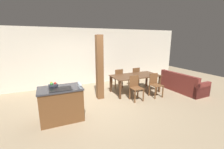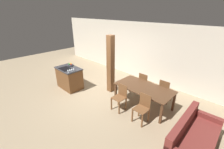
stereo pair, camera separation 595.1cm
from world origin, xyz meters
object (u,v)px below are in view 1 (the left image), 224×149
(wine_glass_end, at_px, (79,82))
(dining_chair_near_right, at_px, (155,84))
(timber_post, at_px, (100,68))
(couch, at_px, (182,85))
(dining_table, at_px, (135,77))
(wine_glass_middle, at_px, (80,83))
(wine_glass_far, at_px, (79,83))
(fruit_bowl, at_px, (53,85))
(kitchen_island, at_px, (61,104))
(dining_chair_near_left, at_px, (136,87))
(dining_chair_far_left, at_px, (118,78))
(wine_glass_near, at_px, (81,84))
(dining_chair_far_right, at_px, (135,76))

(wine_glass_end, bearing_deg, dining_chair_near_right, 7.67)
(dining_chair_near_right, height_order, timber_post, timber_post)
(couch, bearing_deg, dining_table, 67.67)
(couch, xyz_separation_m, timber_post, (-3.52, 0.69, 0.89))
(wine_glass_middle, height_order, wine_glass_far, same)
(wine_glass_end, bearing_deg, fruit_bowl, 158.73)
(kitchen_island, bearing_deg, wine_glass_middle, -22.95)
(kitchen_island, xyz_separation_m, dining_chair_near_left, (2.63, 0.37, 0.02))
(dining_chair_far_left, height_order, couch, dining_chair_far_left)
(wine_glass_near, relative_size, dining_table, 0.08)
(dining_chair_far_right, xyz_separation_m, timber_post, (-2.03, -0.79, 0.69))
(wine_glass_far, xyz_separation_m, dining_chair_near_right, (3.03, 0.49, -0.56))
(wine_glass_near, height_order, dining_chair_near_right, wine_glass_near)
(wine_glass_near, xyz_separation_m, wine_glass_end, (0.00, 0.25, 0.00))
(dining_chair_near_left, distance_m, dining_chair_near_right, 0.89)
(dining_chair_far_left, xyz_separation_m, dining_chair_far_right, (0.89, 0.00, 0.00))
(kitchen_island, xyz_separation_m, fruit_bowl, (-0.16, 0.21, 0.51))
(dining_chair_far_right, bearing_deg, dining_chair_near_right, 90.00)
(wine_glass_middle, xyz_separation_m, dining_chair_near_right, (3.03, 0.58, -0.56))
(wine_glass_near, height_order, dining_chair_near_left, wine_glass_near)
(wine_glass_near, height_order, wine_glass_middle, same)
(dining_chair_near_right, distance_m, timber_post, 2.25)
(kitchen_island, distance_m, dining_chair_far_left, 3.21)
(wine_glass_middle, bearing_deg, timber_post, 51.64)
(dining_chair_near_right, height_order, dining_chair_far_left, same)
(timber_post, bearing_deg, wine_glass_middle, -128.36)
(dining_chair_near_left, height_order, dining_chair_near_right, same)
(wine_glass_far, relative_size, wine_glass_end, 1.00)
(dining_chair_far_right, bearing_deg, dining_table, 58.74)
(wine_glass_middle, relative_size, couch, 0.08)
(wine_glass_middle, height_order, dining_chair_far_left, wine_glass_middle)
(wine_glass_middle, relative_size, dining_chair_far_left, 0.17)
(kitchen_island, height_order, couch, kitchen_island)
(dining_chair_near_right, xyz_separation_m, dining_chair_far_right, (0.00, 1.47, 0.00))
(wine_glass_middle, height_order, dining_chair_near_right, wine_glass_middle)
(dining_chair_far_right, relative_size, timber_post, 0.38)
(dining_table, bearing_deg, timber_post, -178.26)
(fruit_bowl, height_order, wine_glass_end, wine_glass_end)
(wine_glass_end, height_order, dining_chair_far_left, wine_glass_end)
(wine_glass_end, xyz_separation_m, dining_chair_near_left, (2.14, 0.41, -0.56))
(dining_chair_far_left, height_order, timber_post, timber_post)
(wine_glass_far, bearing_deg, timber_post, 49.72)
(dining_chair_far_right, distance_m, timber_post, 2.28)
(wine_glass_middle, relative_size, wine_glass_far, 1.00)
(fruit_bowl, distance_m, wine_glass_far, 0.74)
(dining_table, bearing_deg, dining_chair_near_left, -121.26)
(kitchen_island, relative_size, fruit_bowl, 4.59)
(wine_glass_near, height_order, dining_table, wine_glass_near)
(wine_glass_end, relative_size, dining_chair_near_right, 0.17)
(fruit_bowl, xyz_separation_m, dining_chair_far_left, (2.79, 1.63, -0.49))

